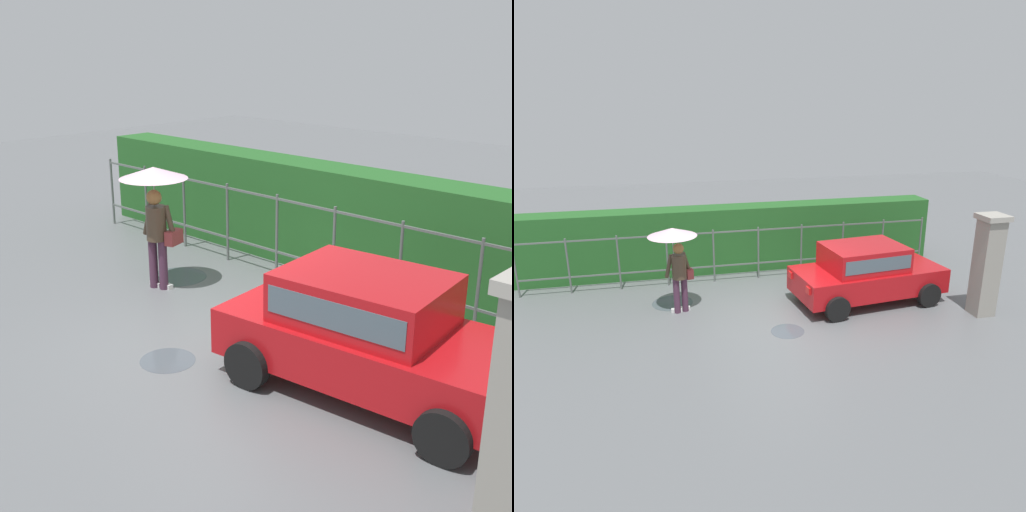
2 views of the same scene
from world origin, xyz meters
TOP-DOWN VIEW (x-y plane):
  - ground_plane at (0.00, 0.00)m, footprint 40.00×40.00m
  - car at (2.30, 0.40)m, footprint 3.87×2.18m
  - pedestrian at (-2.31, 0.85)m, footprint 1.14×1.14m
  - fence_section at (-0.59, 2.65)m, footprint 11.41×0.05m
  - hedge_row at (-0.59, 3.65)m, footprint 12.36×0.90m
  - puddle_near at (-0.04, -0.80)m, footprint 0.74×0.74m
  - puddle_far at (-2.45, 1.38)m, footprint 1.01×1.01m

SIDE VIEW (x-z plane):
  - ground_plane at x=0.00m, z-range 0.00..0.00m
  - puddle_near at x=-0.04m, z-range 0.00..0.00m
  - puddle_far at x=-2.45m, z-range 0.00..0.00m
  - car at x=2.30m, z-range 0.06..1.54m
  - fence_section at x=-0.59m, z-range 0.08..1.58m
  - hedge_row at x=-0.59m, z-range 0.00..1.90m
  - pedestrian at x=-2.31m, z-range 0.56..2.63m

